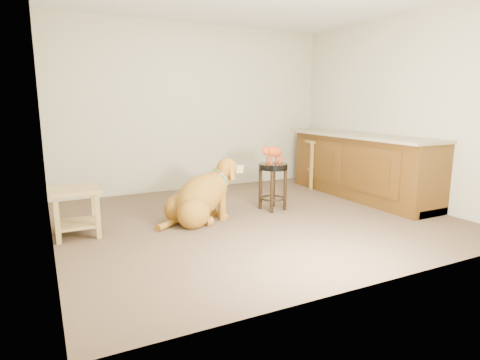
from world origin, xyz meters
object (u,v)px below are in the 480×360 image
wood_stool (318,163)px  tabby_kitten (273,152)px  padded_stool (273,177)px  side_table (76,205)px  golden_retriever (201,198)px

wood_stool → tabby_kitten: 1.71m
tabby_kitten → padded_stool: bearing=-5.7°
padded_stool → side_table: padded_stool is taller
padded_stool → golden_retriever: (-1.05, -0.09, -0.14)m
wood_stool → side_table: bearing=-167.2°
golden_retriever → side_table: bearing=161.8°
side_table → wood_stool: bearing=12.8°
golden_retriever → wood_stool: bearing=8.4°
golden_retriever → tabby_kitten: size_ratio=2.87×
wood_stool → tabby_kitten: bearing=-148.0°
padded_stool → tabby_kitten: tabby_kitten is taller
padded_stool → side_table: bearing=179.5°
side_table → golden_retriever: 1.36m
wood_stool → golden_retriever: (-2.46, -0.98, -0.12)m
wood_stool → side_table: size_ratio=1.53×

